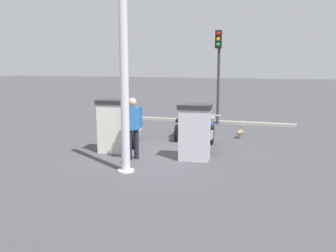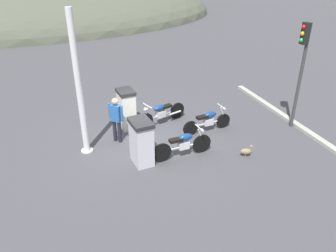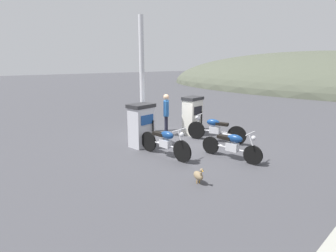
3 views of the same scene
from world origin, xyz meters
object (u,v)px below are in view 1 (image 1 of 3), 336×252
Objects in this scene: motorcycle_near_pump at (209,133)px; fuel_pump_near at (195,132)px; fuel_pump_far at (112,126)px; roadside_traffic_light at (218,61)px; motorcycle_far_pump at (135,128)px; canopy_support_pole at (124,76)px; wandering_duck at (240,132)px; attendant_person at (133,124)px; motorcycle_extra at (181,125)px.

fuel_pump_near is at bearing 177.32° from motorcycle_near_pump.
fuel_pump_far is (0.00, 2.48, 0.02)m from fuel_pump_near.
roadside_traffic_light is at bearing 9.92° from motorcycle_near_pump.
motorcycle_near_pump is at bearing -88.80° from motorcycle_far_pump.
canopy_support_pole reaches higher than fuel_pump_near.
motorcycle_near_pump is at bearing -62.17° from fuel_pump_far.
fuel_pump_near is at bearing 168.63° from wandering_duck.
attendant_person is 4.50m from wandering_duck.
roadside_traffic_light is (4.66, -1.61, 2.16)m from motorcycle_far_pump.
motorcycle_extra is (2.80, -1.16, -0.34)m from fuel_pump_far.
attendant_person is at bearing 172.91° from roadside_traffic_light.
fuel_pump_far reaches higher than fuel_pump_near.
roadside_traffic_light is 7.61m from canopy_support_pole.
motorcycle_near_pump is 4.73× the size of wandering_duck.
motorcycle_near_pump is 1.06× the size of motorcycle_extra.
motorcycle_extra is at bearing 1.53° from canopy_support_pole.
roadside_traffic_light reaches higher than wandering_duck.
fuel_pump_far is at bearing 37.98° from canopy_support_pole.
attendant_person is (-1.87, 1.61, 0.46)m from motorcycle_near_pump.
roadside_traffic_light is at bearing -16.24° from fuel_pump_far.
roadside_traffic_light is at bearing -3.47° from canopy_support_pole.
fuel_pump_near is 0.32× the size of canopy_support_pole.
motorcycle_near_pump is (1.34, -2.54, -0.29)m from fuel_pump_far.
roadside_traffic_light reaches higher than fuel_pump_far.
fuel_pump_near is 3.11m from motorcycle_extra.
fuel_pump_near reaches higher than wandering_duck.
motorcycle_far_pump reaches higher than motorcycle_near_pump.
motorcycle_far_pump reaches higher than motorcycle_extra.
motorcycle_near_pump is 1.27× the size of attendant_person.
canopy_support_pole is (-4.43, -0.12, 1.81)m from motorcycle_extra.
fuel_pump_far is at bearing 60.15° from attendant_person.
fuel_pump_far reaches higher than motorcycle_extra.
motorcycle_near_pump is at bearing -136.46° from motorcycle_extra.
attendant_person reaches higher than motorcycle_near_pump.
motorcycle_extra is 0.50× the size of roadside_traffic_light.
motorcycle_near_pump is 1.00× the size of motorcycle_far_pump.
attendant_person is (-0.53, -0.93, 0.17)m from fuel_pump_far.
wandering_duck is at bearing -20.71° from canopy_support_pole.
motorcycle_far_pump is at bearing 61.24° from fuel_pump_near.
motorcycle_near_pump is at bearing -40.74° from attendant_person.
attendant_person is (-3.33, 0.23, 0.51)m from motorcycle_extra.
fuel_pump_far is 3.46× the size of wandering_duck.
roadside_traffic_light is at bearing -7.09° from attendant_person.
motorcycle_extra reaches higher than wandering_duck.
motorcycle_extra is 0.42× the size of canopy_support_pole.
fuel_pump_near is 0.97× the size of fuel_pump_far.
attendant_person is 0.42× the size of roadside_traffic_light.
attendant_person is at bearing -119.85° from fuel_pump_far.
roadside_traffic_light is (2.64, 1.41, 2.44)m from wandering_duck.
fuel_pump_near is 0.76× the size of motorcycle_extra.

